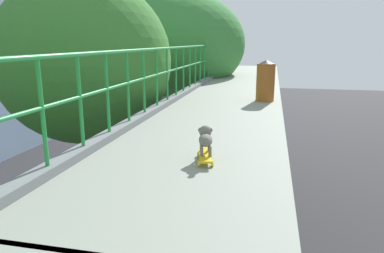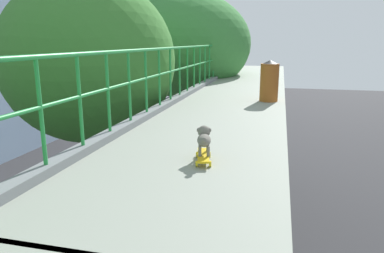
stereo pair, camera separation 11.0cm
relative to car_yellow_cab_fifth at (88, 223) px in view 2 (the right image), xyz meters
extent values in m
cylinder|color=#22883C|center=(4.82, -8.51, 6.39)|extent=(0.04, 0.04, 1.11)
cylinder|color=#22883C|center=(4.82, -7.77, 6.39)|extent=(0.04, 0.04, 1.11)
cylinder|color=#22883C|center=(4.82, -7.03, 6.39)|extent=(0.04, 0.04, 1.11)
cylinder|color=#22883C|center=(4.82, -6.30, 6.39)|extent=(0.04, 0.04, 1.11)
cylinder|color=#22883C|center=(4.82, -5.56, 6.39)|extent=(0.04, 0.04, 1.11)
cylinder|color=#22883C|center=(4.82, -4.82, 6.39)|extent=(0.04, 0.04, 1.11)
cylinder|color=#22883C|center=(4.82, -4.08, 6.39)|extent=(0.04, 0.04, 1.11)
cylinder|color=#22883C|center=(4.82, -3.34, 6.39)|extent=(0.04, 0.04, 1.11)
cylinder|color=#22883C|center=(4.82, -2.60, 6.39)|extent=(0.04, 0.04, 1.11)
cylinder|color=#22883C|center=(4.82, -1.86, 6.39)|extent=(0.04, 0.04, 1.11)
cylinder|color=#22883C|center=(4.82, -1.12, 6.39)|extent=(0.04, 0.04, 1.11)
cylinder|color=#22883C|center=(4.82, -0.38, 6.39)|extent=(0.04, 0.04, 1.11)
cylinder|color=#22883C|center=(4.82, 0.35, 6.39)|extent=(0.04, 0.04, 1.11)
cylinder|color=#22883C|center=(4.82, 1.09, 6.39)|extent=(0.04, 0.04, 1.11)
cylinder|color=#22883C|center=(4.82, 1.83, 6.39)|extent=(0.04, 0.04, 1.11)
cylinder|color=#22883C|center=(4.82, 2.57, 6.39)|extent=(0.04, 0.04, 1.11)
cylinder|color=#22883C|center=(4.82, 3.31, 6.39)|extent=(0.04, 0.04, 1.11)
cylinder|color=#22883C|center=(4.82, 4.05, 6.39)|extent=(0.04, 0.04, 1.11)
cylinder|color=#22883C|center=(4.82, 4.79, 6.39)|extent=(0.04, 0.04, 1.11)
cylinder|color=#22883C|center=(4.82, 5.53, 6.39)|extent=(0.04, 0.04, 1.11)
cylinder|color=#22883C|center=(4.82, 6.27, 6.39)|extent=(0.04, 0.04, 1.11)
cylinder|color=#22883C|center=(4.82, 7.01, 6.39)|extent=(0.04, 0.04, 1.11)
cylinder|color=#22883C|center=(4.82, 7.74, 6.39)|extent=(0.04, 0.04, 1.11)
cube|color=yellow|center=(0.00, 0.09, -0.15)|extent=(1.66, 3.93, 0.60)
cube|color=#1E232B|center=(0.00, -0.23, 0.45)|extent=(1.39, 1.89, 0.60)
cube|color=silver|center=(0.00, -0.23, 0.82)|extent=(0.36, 0.16, 0.12)
cylinder|color=black|center=(0.79, 1.33, -0.32)|extent=(0.23, 0.64, 0.64)
cylinder|color=black|center=(-0.79, 1.33, -0.32)|extent=(0.23, 0.64, 0.64)
cylinder|color=black|center=(0.79, -1.16, -0.32)|extent=(0.23, 0.64, 0.64)
cylinder|color=black|center=(-0.79, -1.16, -0.32)|extent=(0.23, 0.64, 0.64)
cube|color=navy|center=(-3.35, 3.53, -0.07)|extent=(1.85, 4.58, 0.70)
cube|color=#1E232B|center=(-3.35, 3.77, 0.58)|extent=(1.60, 1.87, 0.59)
cylinder|color=black|center=(-2.47, 2.16, -0.30)|extent=(0.19, 0.67, 0.67)
cylinder|color=black|center=(-4.24, 2.16, -0.30)|extent=(0.19, 0.67, 0.67)
cylinder|color=black|center=(-2.47, 4.91, -0.30)|extent=(0.19, 0.67, 0.67)
cylinder|color=black|center=(-4.24, 4.91, -0.30)|extent=(0.19, 0.67, 0.67)
cube|color=black|center=(-0.01, 7.34, -0.09)|extent=(1.64, 3.85, 0.75)
cube|color=#1E232B|center=(-0.01, 7.17, 0.60)|extent=(1.47, 2.10, 0.63)
cylinder|color=black|center=(0.77, 8.59, -0.32)|extent=(0.21, 0.63, 0.63)
cylinder|color=black|center=(-0.79, 8.59, -0.32)|extent=(0.21, 0.63, 0.63)
cylinder|color=black|center=(0.77, 6.10, -0.32)|extent=(0.21, 0.63, 0.63)
cylinder|color=black|center=(-0.79, 6.10, -0.32)|extent=(0.21, 0.63, 0.63)
cube|color=white|center=(-3.75, 18.50, 1.28)|extent=(2.42, 10.89, 3.27)
cube|color=black|center=(-3.75, 18.50, 1.85)|extent=(2.44, 10.02, 0.70)
cylinder|color=black|center=(-2.59, 22.31, -0.16)|extent=(0.28, 0.96, 0.96)
cylinder|color=black|center=(-4.91, 22.31, -0.16)|extent=(0.28, 0.96, 0.96)
cylinder|color=black|center=(-2.59, 15.50, -0.16)|extent=(0.28, 0.96, 0.96)
cylinder|color=black|center=(-4.91, 15.50, -0.16)|extent=(0.28, 0.96, 0.96)
cylinder|color=#4A3520|center=(2.49, -3.42, 2.40)|extent=(0.59, 0.59, 6.08)
ellipsoid|color=#39772F|center=(2.49, -3.42, 6.62)|extent=(4.31, 4.31, 4.12)
cylinder|color=brown|center=(2.97, 3.04, 2.35)|extent=(0.59, 0.59, 5.97)
ellipsoid|color=#387D38|center=(2.97, 3.04, 6.98)|extent=(5.99, 5.99, 4.34)
cube|color=gold|center=(6.35, -7.73, 5.81)|extent=(0.24, 0.54, 0.02)
cylinder|color=yellow|center=(6.39, -7.55, 5.77)|extent=(0.04, 0.07, 0.06)
cylinder|color=yellow|center=(6.24, -7.58, 5.77)|extent=(0.04, 0.07, 0.06)
cylinder|color=yellow|center=(6.46, -7.88, 5.77)|extent=(0.04, 0.07, 0.06)
cylinder|color=yellow|center=(6.31, -7.91, 5.77)|extent=(0.04, 0.07, 0.06)
cylinder|color=slate|center=(6.37, -7.58, 5.88)|extent=(0.04, 0.04, 0.12)
cylinder|color=slate|center=(6.28, -7.60, 5.88)|extent=(0.04, 0.04, 0.12)
cylinder|color=slate|center=(6.42, -7.79, 5.88)|extent=(0.04, 0.04, 0.12)
cylinder|color=slate|center=(6.32, -7.81, 5.88)|extent=(0.04, 0.04, 0.12)
ellipsoid|color=slate|center=(6.35, -7.70, 5.98)|extent=(0.22, 0.31, 0.14)
sphere|color=slate|center=(6.32, -7.58, 6.05)|extent=(0.15, 0.15, 0.15)
ellipsoid|color=slate|center=(6.31, -7.51, 6.04)|extent=(0.07, 0.08, 0.04)
sphere|color=slate|center=(6.38, -7.57, 6.07)|extent=(0.06, 0.06, 0.06)
sphere|color=slate|center=(6.27, -7.59, 6.07)|extent=(0.06, 0.06, 0.06)
sphere|color=slate|center=(6.38, -7.84, 6.03)|extent=(0.07, 0.07, 0.07)
cylinder|color=#964F1C|center=(6.93, -3.16, 6.17)|extent=(0.42, 0.42, 0.87)
cone|color=black|center=(6.93, -3.16, 6.63)|extent=(0.43, 0.43, 0.10)
camera|label=1|loc=(7.06, -11.62, 7.10)|focal=33.31mm
camera|label=2|loc=(7.16, -11.59, 7.10)|focal=33.31mm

